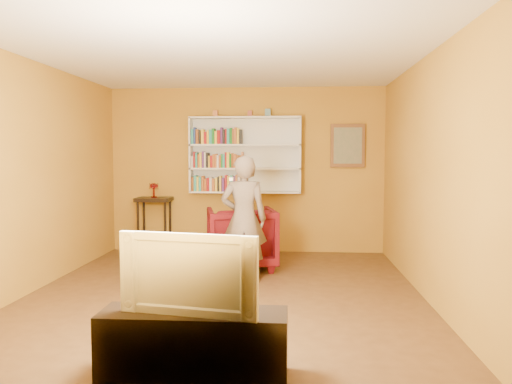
% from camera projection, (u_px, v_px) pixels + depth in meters
% --- Properties ---
extents(room_shell, '(5.30, 5.80, 2.88)m').
position_uv_depth(room_shell, '(225.00, 205.00, 5.76)').
color(room_shell, '#4D3218').
rests_on(room_shell, ground).
extents(bookshelf, '(1.80, 0.29, 1.23)m').
position_uv_depth(bookshelf, '(246.00, 155.00, 8.12)').
color(bookshelf, white).
rests_on(bookshelf, room_shell).
extents(books_row_lower, '(0.82, 0.19, 0.26)m').
position_uv_depth(books_row_lower, '(218.00, 184.00, 8.08)').
color(books_row_lower, brown).
rests_on(books_row_lower, bookshelf).
extents(books_row_middle, '(0.83, 0.18, 0.26)m').
position_uv_depth(books_row_middle, '(217.00, 161.00, 8.05)').
color(books_row_middle, silver).
rests_on(books_row_middle, bookshelf).
extents(books_row_upper, '(0.81, 0.19, 0.26)m').
position_uv_depth(books_row_upper, '(217.00, 137.00, 8.02)').
color(books_row_upper, teal).
rests_on(books_row_upper, bookshelf).
extents(ornament_left, '(0.08, 0.08, 0.10)m').
position_uv_depth(ornament_left, '(215.00, 114.00, 8.04)').
color(ornament_left, '#C26B37').
rests_on(ornament_left, bookshelf).
extents(ornament_centre, '(0.07, 0.07, 0.10)m').
position_uv_depth(ornament_centre, '(250.00, 114.00, 8.00)').
color(ornament_centre, '#A04735').
rests_on(ornament_centre, bookshelf).
extents(ornament_right, '(0.09, 0.09, 0.12)m').
position_uv_depth(ornament_right, '(268.00, 113.00, 7.98)').
color(ornament_right, slate).
rests_on(ornament_right, bookshelf).
extents(framed_painting, '(0.55, 0.05, 0.70)m').
position_uv_depth(framed_painting, '(348.00, 146.00, 8.03)').
color(framed_painting, brown).
rests_on(framed_painting, room_shell).
extents(console_table, '(0.56, 0.42, 0.91)m').
position_uv_depth(console_table, '(154.00, 207.00, 8.13)').
color(console_table, black).
rests_on(console_table, ground).
extents(ruby_lustre, '(0.15, 0.15, 0.24)m').
position_uv_depth(ruby_lustre, '(154.00, 187.00, 8.11)').
color(ruby_lustre, maroon).
rests_on(ruby_lustre, console_table).
extents(armchair, '(1.11, 1.13, 0.87)m').
position_uv_depth(armchair, '(241.00, 238.00, 7.02)').
color(armchair, '#41040C').
rests_on(armchair, ground).
extents(person, '(0.60, 0.41, 1.59)m').
position_uv_depth(person, '(244.00, 219.00, 6.26)').
color(person, '#67584B').
rests_on(person, ground).
extents(game_remote, '(0.04, 0.15, 0.04)m').
position_uv_depth(game_remote, '(232.00, 179.00, 5.89)').
color(game_remote, white).
rests_on(game_remote, person).
extents(tv_cabinet, '(1.34, 0.40, 0.48)m').
position_uv_depth(tv_cabinet, '(194.00, 344.00, 3.57)').
color(tv_cabinet, black).
rests_on(tv_cabinet, ground).
extents(television, '(1.01, 0.31, 0.58)m').
position_uv_depth(television, '(193.00, 272.00, 3.54)').
color(television, black).
rests_on(television, tv_cabinet).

